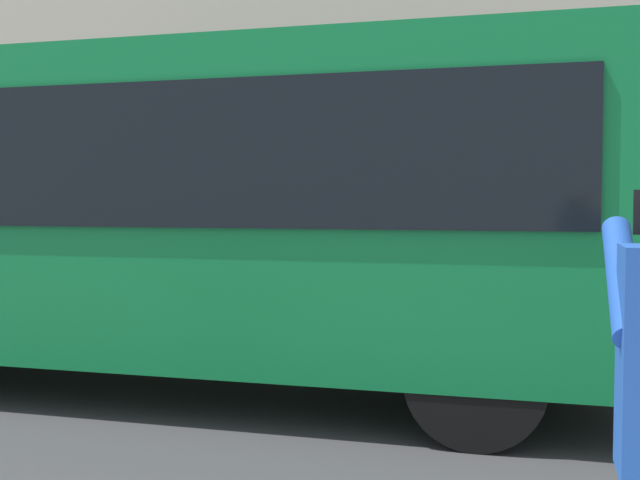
% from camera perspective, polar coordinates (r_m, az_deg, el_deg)
% --- Properties ---
extents(red_bus, '(9.05, 2.54, 3.08)m').
position_cam_1_polar(red_bus, '(7.47, -11.76, 2.30)').
color(red_bus, '#0F7238').
rests_on(red_bus, ground_plane).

